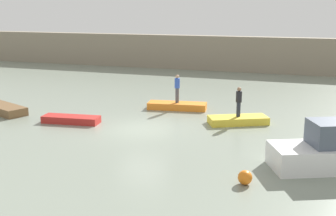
# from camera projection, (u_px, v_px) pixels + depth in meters

# --- Properties ---
(ground_plane) EXTENTS (120.00, 120.00, 0.00)m
(ground_plane) POSITION_uv_depth(u_px,v_px,m) (142.00, 129.00, 22.33)
(ground_plane) COLOR gray
(embankment_wall) EXTENTS (80.00, 1.20, 3.42)m
(embankment_wall) POSITION_uv_depth(u_px,v_px,m) (227.00, 54.00, 42.38)
(embankment_wall) COLOR gray
(embankment_wall) RESTS_ON ground_plane
(rowboat_brown) EXTENTS (3.80, 2.54, 0.48)m
(rowboat_brown) POSITION_uv_depth(u_px,v_px,m) (3.00, 109.00, 25.78)
(rowboat_brown) COLOR brown
(rowboat_brown) RESTS_ON ground_plane
(rowboat_red) EXTENTS (3.24, 1.33, 0.39)m
(rowboat_red) POSITION_uv_depth(u_px,v_px,m) (71.00, 119.00, 23.52)
(rowboat_red) COLOR red
(rowboat_red) RESTS_ON ground_plane
(rowboat_orange) EXTENTS (3.73, 1.62, 0.42)m
(rowboat_orange) POSITION_uv_depth(u_px,v_px,m) (177.00, 106.00, 26.67)
(rowboat_orange) COLOR orange
(rowboat_orange) RESTS_ON ground_plane
(rowboat_yellow) EXTENTS (3.38, 2.54, 0.41)m
(rowboat_yellow) POSITION_uv_depth(u_px,v_px,m) (238.00, 120.00, 23.34)
(rowboat_yellow) COLOR gold
(rowboat_yellow) RESTS_ON ground_plane
(person_dark_shirt) EXTENTS (0.32, 0.32, 1.62)m
(person_dark_shirt) POSITION_uv_depth(u_px,v_px,m) (239.00, 100.00, 23.09)
(person_dark_shirt) COLOR #232838
(person_dark_shirt) RESTS_ON rowboat_yellow
(person_blue_shirt) EXTENTS (0.32, 0.32, 1.75)m
(person_blue_shirt) POSITION_uv_depth(u_px,v_px,m) (177.00, 87.00, 26.40)
(person_blue_shirt) COLOR #4C4C56
(person_blue_shirt) RESTS_ON rowboat_orange
(mooring_buoy) EXTENTS (0.52, 0.52, 0.52)m
(mooring_buoy) POSITION_uv_depth(u_px,v_px,m) (245.00, 177.00, 15.32)
(mooring_buoy) COLOR orange
(mooring_buoy) RESTS_ON ground_plane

